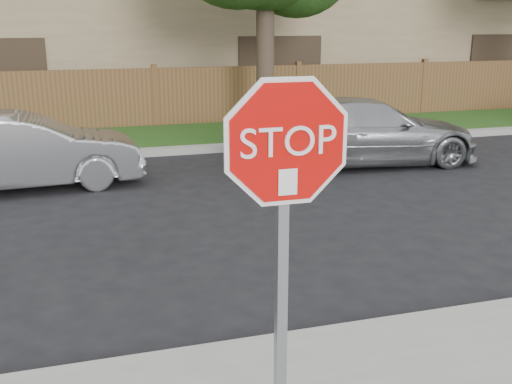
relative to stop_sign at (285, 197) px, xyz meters
name	(u,v)px	position (x,y,z in m)	size (l,w,h in m)	color
ground	(318,336)	(0.87, 1.48, -1.83)	(90.00, 90.00, 0.00)	black
far_curb	(176,151)	(0.87, 9.63, -1.75)	(70.00, 0.30, 0.15)	gray
grass_strip	(165,138)	(0.87, 11.28, -1.77)	(70.00, 3.00, 0.12)	#1E4714
fence	(155,99)	(0.87, 12.88, -1.03)	(70.00, 0.12, 1.60)	brown
stop_sign	(285,197)	(0.00, 0.00, 0.00)	(1.01, 0.13, 2.55)	gray
sedan_left	(23,152)	(-2.06, 7.60, -1.18)	(1.37, 3.93, 1.29)	#9D9EA2
sedan_right	(366,131)	(4.38, 7.65, -1.17)	(1.85, 4.56, 1.32)	#9EA2A5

